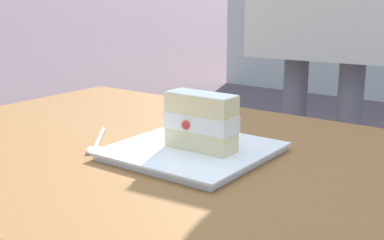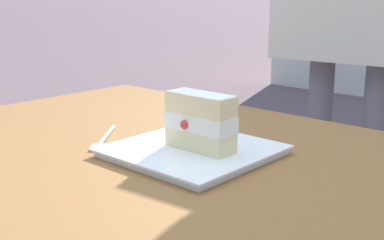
% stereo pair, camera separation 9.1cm
% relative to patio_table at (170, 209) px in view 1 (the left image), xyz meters
% --- Properties ---
extents(patio_table, '(1.21, 0.81, 0.76)m').
position_rel_patio_table_xyz_m(patio_table, '(0.00, 0.00, 0.00)').
color(patio_table, brown).
rests_on(patio_table, ground).
extents(dessert_plate, '(0.27, 0.27, 0.02)m').
position_rel_patio_table_xyz_m(dessert_plate, '(0.06, -0.00, 0.13)').
color(dessert_plate, white).
rests_on(dessert_plate, patio_table).
extents(cake_slice, '(0.13, 0.06, 0.10)m').
position_rel_patio_table_xyz_m(cake_slice, '(0.07, -0.00, 0.19)').
color(cake_slice, beige).
rests_on(cake_slice, dessert_plate).
extents(dessert_fork, '(0.12, 0.14, 0.01)m').
position_rel_patio_table_xyz_m(dessert_fork, '(-0.14, -0.05, 0.13)').
color(dessert_fork, silver).
rests_on(dessert_fork, patio_table).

